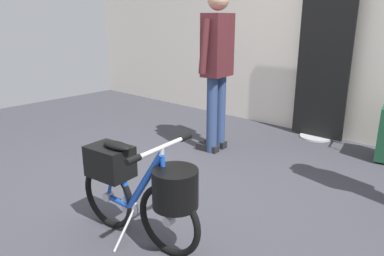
% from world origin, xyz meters
% --- Properties ---
extents(ground_plane, '(7.96, 7.96, 0.00)m').
position_xyz_m(ground_plane, '(0.00, 0.00, 0.00)').
color(ground_plane, '#38383F').
extents(floor_banner_stand, '(0.60, 0.36, 1.74)m').
position_xyz_m(floor_banner_stand, '(0.25, 2.15, 0.78)').
color(floor_banner_stand, '#B7B7BC').
rests_on(floor_banner_stand, ground_plane).
extents(folding_bike_foreground, '(0.96, 0.53, 0.69)m').
position_xyz_m(folding_bike_foreground, '(0.31, -0.56, 0.38)').
color(folding_bike_foreground, black).
rests_on(folding_bike_foreground, ground_plane).
extents(visitor_browsing, '(0.30, 0.53, 1.63)m').
position_xyz_m(visitor_browsing, '(-0.39, 1.05, 0.93)').
color(visitor_browsing, navy).
rests_on(visitor_browsing, ground_plane).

